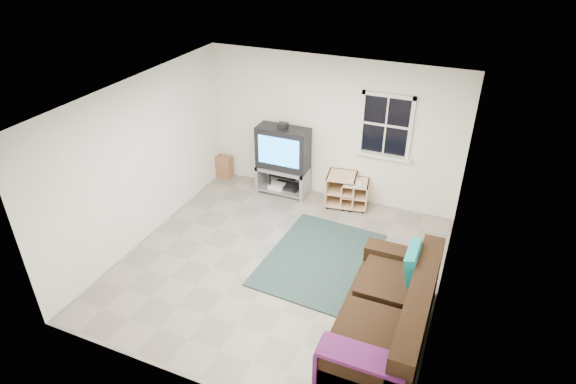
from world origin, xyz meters
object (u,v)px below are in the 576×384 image
at_px(side_table_right, 355,192).
at_px(sofa, 388,319).
at_px(side_table_left, 342,188).
at_px(tv_unit, 283,155).
at_px(av_rack, 286,169).

relative_size(side_table_right, sofa, 0.23).
xyz_separation_m(side_table_left, sofa, (1.50, -2.92, 0.04)).
height_order(side_table_left, sofa, sofa).
bearing_deg(tv_unit, side_table_right, 1.42).
bearing_deg(sofa, side_table_right, 113.15).
height_order(tv_unit, sofa, tv_unit).
distance_m(tv_unit, side_table_left, 1.22).
relative_size(av_rack, side_table_left, 1.78).
height_order(av_rack, side_table_left, av_rack).
distance_m(side_table_left, side_table_right, 0.25).
xyz_separation_m(side_table_left, side_table_right, (0.24, 0.01, -0.02)).
bearing_deg(av_rack, tv_unit, -120.38).
distance_m(av_rack, side_table_right, 1.36).
bearing_deg(side_table_left, av_rack, 178.98).
distance_m(tv_unit, side_table_right, 1.46).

